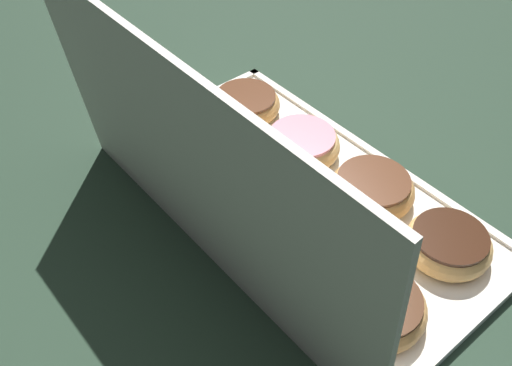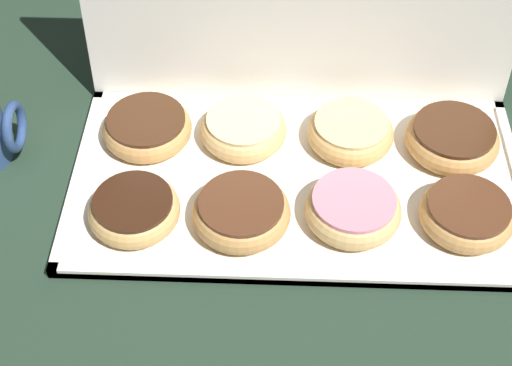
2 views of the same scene
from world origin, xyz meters
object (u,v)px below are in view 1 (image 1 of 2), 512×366
Objects in this scene: chocolate_frosted_donut_0 at (448,244)px; pink_frosted_donut_2 at (302,144)px; chocolate_frosted_donut_3 at (246,104)px; chocolate_frosted_donut_1 at (372,189)px; glazed_ring_donut_5 at (299,242)px; donut_box at (301,198)px; glazed_ring_donut_6 at (232,183)px; chocolate_frosted_donut_4 at (376,306)px; chocolate_frosted_donut_7 at (183,134)px.

pink_frosted_donut_2 reaches higher than chocolate_frosted_donut_0.
chocolate_frosted_donut_1 is at bearing -178.16° from chocolate_frosted_donut_3.
chocolate_frosted_donut_3 is 0.30m from glazed_ring_donut_5.
donut_box is 5.07× the size of chocolate_frosted_donut_3.
glazed_ring_donut_6 is at bearing 28.22° from chocolate_frosted_donut_0.
donut_box is 0.09m from pink_frosted_donut_2.
chocolate_frosted_donut_1 reaches higher than chocolate_frosted_donut_4.
chocolate_frosted_donut_1 is at bearing -133.81° from glazed_ring_donut_6.
chocolate_frosted_donut_3 is at bearing 1.24° from chocolate_frosted_donut_0.
chocolate_frosted_donut_4 is (-0.20, 0.07, 0.02)m from donut_box.
glazed_ring_donut_5 is 1.01× the size of glazed_ring_donut_6.
chocolate_frosted_donut_0 is at bearing -130.83° from glazed_ring_donut_5.
glazed_ring_donut_6 reaches higher than donut_box.
donut_box is 0.21m from chocolate_frosted_donut_4.
pink_frosted_donut_2 is 0.96× the size of chocolate_frosted_donut_7.
chocolate_frosted_donut_4 is at bearing 153.66° from pink_frosted_donut_2.
pink_frosted_donut_2 reaches higher than glazed_ring_donut_5.
chocolate_frosted_donut_7 is at bearing 17.40° from donut_box.
glazed_ring_donut_6 is (0.26, 0.00, 0.00)m from chocolate_frosted_donut_4.
glazed_ring_donut_5 reaches higher than donut_box.
chocolate_frosted_donut_3 is 0.95× the size of chocolate_frosted_donut_4.
chocolate_frosted_donut_0 is 0.30m from glazed_ring_donut_6.
pink_frosted_donut_2 is 1.02× the size of glazed_ring_donut_6.
chocolate_frosted_donut_1 reaches higher than chocolate_frosted_donut_3.
chocolate_frosted_donut_7 reaches higher than donut_box.
chocolate_frosted_donut_7 is at bearing 90.05° from chocolate_frosted_donut_3.
chocolate_frosted_donut_1 is 0.19m from glazed_ring_donut_6.
chocolate_frosted_donut_4 is 0.13m from glazed_ring_donut_5.
glazed_ring_donut_6 is (0.13, 0.14, -0.00)m from chocolate_frosted_donut_1.
glazed_ring_donut_6 is 0.13m from chocolate_frosted_donut_7.
chocolate_frosted_donut_0 is at bearing -178.76° from chocolate_frosted_donut_3.
chocolate_frosted_donut_3 is 0.93× the size of chocolate_frosted_donut_7.
glazed_ring_donut_5 is 0.14m from glazed_ring_donut_6.
chocolate_frosted_donut_0 and chocolate_frosted_donut_3 have the same top height.
pink_frosted_donut_2 is at bearing 2.18° from chocolate_frosted_donut_0.
chocolate_frosted_donut_7 is at bearing -3.51° from glazed_ring_donut_6.
chocolate_frosted_donut_0 is at bearing -88.57° from chocolate_frosted_donut_4.
chocolate_frosted_donut_4 is at bearing 178.98° from chocolate_frosted_donut_7.
chocolate_frosted_donut_1 is 0.97× the size of chocolate_frosted_donut_7.
chocolate_frosted_donut_3 reaches higher than donut_box.
glazed_ring_donut_5 is at bearing 179.43° from glazed_ring_donut_6.
chocolate_frosted_donut_0 is at bearing -151.78° from glazed_ring_donut_6.
chocolate_frosted_donut_4 is (-0.00, 0.14, -0.00)m from chocolate_frosted_donut_0.
glazed_ring_donut_6 is (-0.13, 0.13, 0.00)m from chocolate_frosted_donut_3.
chocolate_frosted_donut_1 is (0.13, -0.00, 0.00)m from chocolate_frosted_donut_0.
chocolate_frosted_donut_1 reaches higher than glazed_ring_donut_5.
glazed_ring_donut_6 is at bearing 0.21° from chocolate_frosted_donut_4.
glazed_ring_donut_5 is at bearing 91.74° from chocolate_frosted_donut_1.
chocolate_frosted_donut_3 is at bearing 1.84° from chocolate_frosted_donut_1.
chocolate_frosted_donut_1 is 0.13m from pink_frosted_donut_2.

